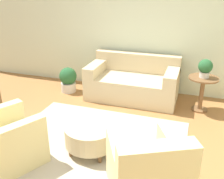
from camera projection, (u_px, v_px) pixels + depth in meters
The scene contains 10 objects.
ground_plane at pixel (90, 149), 3.81m from camera, with size 16.00×16.00×0.00m, color #996638.
wall_back at pixel (136, 25), 5.51m from camera, with size 9.00×0.12×2.80m.
rug at pixel (90, 149), 3.81m from camera, with size 2.64×2.45×0.01m.
couch at pixel (133, 83), 5.40m from camera, with size 1.81×0.95×0.87m.
armchair_left at pixel (0, 142), 3.36m from camera, with size 1.07×1.11×0.91m.
armchair_right at pixel (147, 175), 2.80m from camera, with size 1.07×1.11×0.91m.
ottoman_table at pixel (91, 135), 3.69m from camera, with size 0.73×0.73×0.40m.
side_table at pixel (202, 88), 4.80m from camera, with size 0.54×0.54×0.66m.
potted_plant_on_side_table at pixel (205, 68), 4.65m from camera, with size 0.25×0.25×0.34m.
potted_plant_floor at pixel (68, 79), 5.70m from camera, with size 0.37×0.37×0.55m.
Camera 1 is at (1.31, -2.91, 2.28)m, focal length 42.00 mm.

